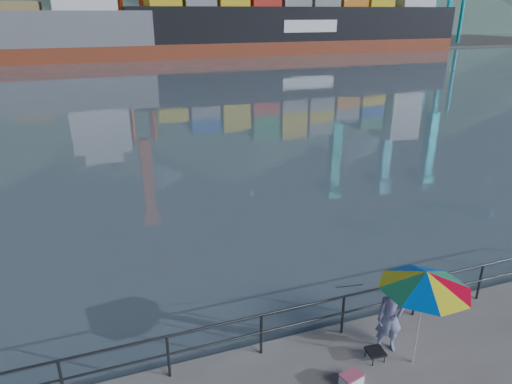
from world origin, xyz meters
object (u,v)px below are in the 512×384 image
(cooler_bag, at_px, (351,380))
(beach_umbrella, at_px, (426,280))
(container_ship, at_px, (307,17))
(fisherman, at_px, (390,318))

(cooler_bag, bearing_deg, beach_umbrella, -8.90)
(cooler_bag, relative_size, container_ship, 0.01)
(beach_umbrella, relative_size, cooler_bag, 5.55)
(beach_umbrella, distance_m, container_ship, 81.03)
(cooler_bag, bearing_deg, container_ship, 51.91)
(beach_umbrella, bearing_deg, cooler_bag, -175.77)
(cooler_bag, bearing_deg, fisherman, 14.56)
(fisherman, height_order, beach_umbrella, beach_umbrella)
(fisherman, relative_size, cooler_bag, 3.83)
(beach_umbrella, bearing_deg, container_ship, 66.01)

